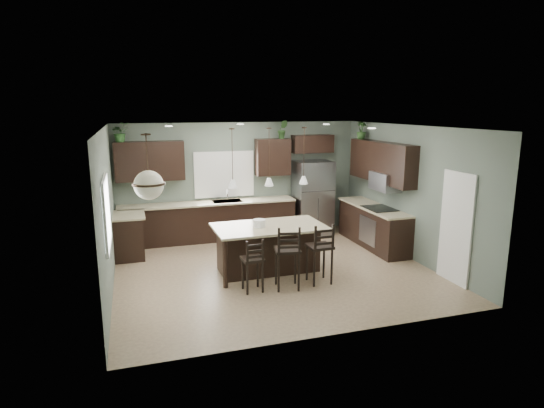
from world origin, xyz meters
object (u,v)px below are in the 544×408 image
Objects in this scene: bar_stool_right at (319,253)px; plant_back_left at (120,132)px; kitchen_island at (269,249)px; bar_stool_center at (287,257)px; bar_stool_left at (252,265)px; refrigerator at (313,197)px; serving_dish at (259,223)px.

plant_back_left is at bearing 133.65° from bar_stool_right.
kitchen_island is 1.82× the size of bar_stool_center.
bar_stool_left is 0.85× the size of bar_stool_right.
refrigerator reaches higher than bar_stool_center.
refrigerator is 4.27× the size of plant_back_left.
refrigerator is 3.39m from bar_stool_right.
bar_stool_right is at bearing -41.90° from serving_dish.
refrigerator is at bearing -3.23° from plant_back_left.
bar_stool_left is at bearing -58.70° from plant_back_left.
kitchen_island is at bearing 130.03° from bar_stool_right.
kitchen_island is 4.29m from plant_back_left.
serving_dish is 3.93m from plant_back_left.
bar_stool_left is at bearing -127.28° from refrigerator.
serving_dish is at bearing 63.92° from bar_stool_left.
refrigerator is 3.72m from bar_stool_center.
plant_back_left is at bearing 133.25° from serving_dish.
plant_back_left is (-2.45, 2.60, 1.62)m from serving_dish.
serving_dish reaches higher than kitchen_island.
bar_stool_center is at bearing -52.20° from plant_back_left.
bar_stool_left reaches higher than kitchen_island.
refrigerator is at bearing 71.34° from bar_stool_center.
bar_stool_left is (-0.36, -0.83, -0.51)m from serving_dish.
serving_dish is at bearing 180.00° from kitchen_island.
bar_stool_center reaches higher than bar_stool_right.
plant_back_left is at bearing 118.48° from bar_stool_left.
refrigerator reaches higher than serving_dish.
bar_stool_right is (0.65, 0.08, -0.02)m from bar_stool_center.
kitchen_island is 1.01m from bar_stool_left.
kitchen_island is 2.20× the size of bar_stool_left.
bar_stool_left is 2.23× the size of plant_back_left.
bar_stool_right is at bearing -110.11° from refrigerator.
plant_back_left reaches higher than kitchen_island.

